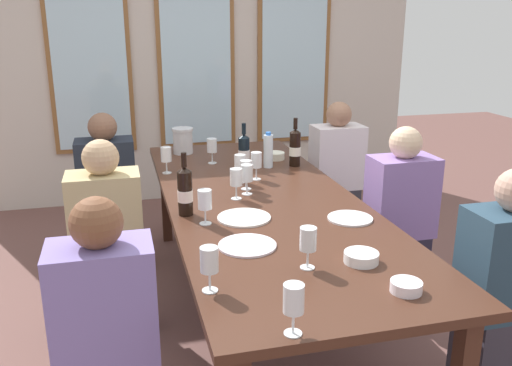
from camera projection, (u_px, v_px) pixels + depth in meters
The scene contains 31 objects.
ground_plane at pixel (261, 315), 3.26m from camera, with size 12.00×12.00×0.00m, color brown.
back_wall_with_windows at pixel (195, 46), 5.05m from camera, with size 4.24×0.10×2.90m.
dining_table at pixel (262, 208), 3.06m from camera, with size 1.04×2.80×0.74m.
white_plate_0 at pixel (350, 218), 2.72m from camera, with size 0.23×0.23×0.01m, color white.
white_plate_1 at pixel (247, 245), 2.40m from camera, with size 0.26×0.26×0.01m, color white.
white_plate_2 at pixel (244, 218), 2.73m from camera, with size 0.27×0.27×0.01m, color white.
metal_pitcher at pixel (183, 141), 4.01m from camera, with size 0.16×0.16×0.19m.
wine_bottle_0 at pixel (185, 191), 2.75m from camera, with size 0.08×0.08×0.33m.
wine_bottle_1 at pixel (295, 148), 3.66m from camera, with size 0.08×0.08×0.33m.
wine_bottle_2 at pixel (244, 151), 3.63m from camera, with size 0.08×0.08×0.30m.
tasting_bowl_0 at pixel (275, 156), 3.86m from camera, with size 0.13×0.13×0.05m, color white.
tasting_bowl_1 at pixel (406, 287), 2.00m from camera, with size 0.12×0.12×0.04m, color white.
tasting_bowl_2 at pixel (361, 257), 2.24m from camera, with size 0.14×0.14×0.04m, color white.
water_bottle at pixel (268, 151), 3.63m from camera, with size 0.06×0.06×0.24m.
wine_glass_0 at pixel (294, 301), 1.70m from camera, with size 0.07×0.07×0.17m.
wine_glass_1 at pixel (240, 164), 3.29m from camera, with size 0.07×0.07×0.17m.
wine_glass_2 at pixel (256, 161), 3.35m from camera, with size 0.07×0.07×0.17m.
wine_glass_3 at pixel (209, 261), 1.97m from camera, with size 0.07×0.07×0.17m.
wine_glass_4 at pixel (236, 179), 2.99m from camera, with size 0.07×0.07×0.17m.
wine_glass_5 at pixel (308, 241), 2.16m from camera, with size 0.07×0.07×0.17m.
wine_glass_6 at pixel (212, 147), 3.73m from camera, with size 0.07×0.07×0.17m.
wine_glass_7 at pixel (247, 175), 3.07m from camera, with size 0.07×0.07×0.17m.
wine_glass_8 at pixel (205, 200), 2.63m from camera, with size 0.07×0.07×0.17m.
wine_glass_9 at pixel (246, 170), 3.16m from camera, with size 0.07×0.07×0.17m.
wine_glass_10 at pixel (166, 156), 3.49m from camera, with size 0.07×0.07×0.17m.
seated_person_0 at pixel (108, 245), 2.94m from camera, with size 0.38×0.24×1.11m.
seated_person_1 at pixel (399, 222), 3.27m from camera, with size 0.38×0.24×1.11m.
seated_person_2 at pixel (108, 198), 3.72m from camera, with size 0.38×0.24×1.11m.
seated_person_3 at pixel (336, 178), 4.19m from camera, with size 0.38×0.24×1.11m.
seated_person_4 at pixel (107, 344), 2.06m from camera, with size 0.38×0.24×1.11m.
seated_person_5 at pixel (503, 296), 2.41m from camera, with size 0.38×0.24×1.11m.
Camera 1 is at (-0.75, -2.79, 1.71)m, focal length 38.24 mm.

